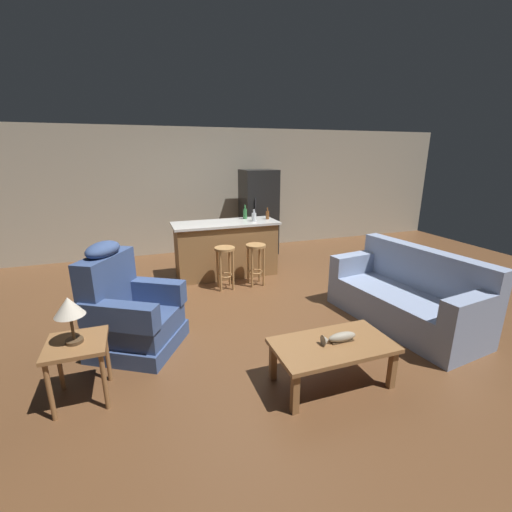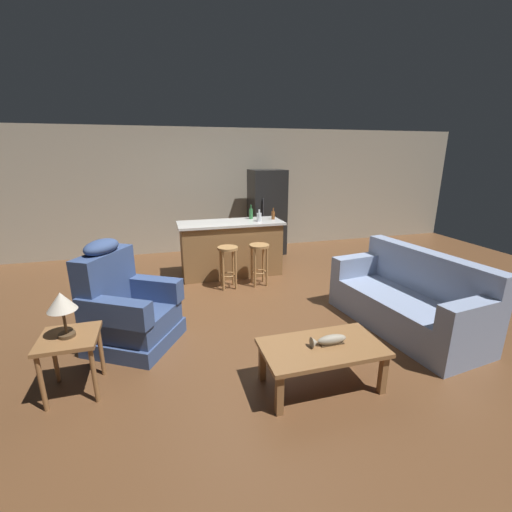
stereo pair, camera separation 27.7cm
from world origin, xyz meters
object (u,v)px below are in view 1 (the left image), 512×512
object	(u,v)px
bottle_short_amber	(254,217)
table_lamp	(69,309)
couch	(407,297)
coffee_table	(333,349)
bar_stool_left	(225,260)
refrigerator	(259,212)
fish_figurine	(339,338)
recliner_near_lamp	(129,312)
bottle_tall_green	(245,214)
bottle_wine_dark	(267,215)
end_table	(78,352)
kitchen_island	(226,249)
bar_stool_right	(256,257)

from	to	relation	value
bottle_short_amber	table_lamp	bearing A→B (deg)	-133.56
couch	table_lamp	world-z (taller)	table_lamp
coffee_table	bar_stool_left	distance (m)	2.65
refrigerator	bottle_short_amber	bearing A→B (deg)	-113.14
coffee_table	couch	distance (m)	1.72
fish_figurine	recliner_near_lamp	xyz separation A→B (m)	(-1.82, 1.28, -0.04)
fish_figurine	bottle_tall_green	size ratio (longest dim) A/B	1.34
bar_stool_left	recliner_near_lamp	bearing A→B (deg)	-136.70
bottle_tall_green	bottle_wine_dark	bearing A→B (deg)	-22.97
recliner_near_lamp	end_table	distance (m)	0.86
end_table	table_lamp	xyz separation A→B (m)	(-0.01, -0.00, 0.41)
fish_figurine	kitchen_island	bearing A→B (deg)	93.75
refrigerator	recliner_near_lamp	bearing A→B (deg)	-129.82
recliner_near_lamp	bottle_wine_dark	xyz separation A→B (m)	(2.39, 1.99, 0.61)
bottle_wine_dark	end_table	bearing A→B (deg)	-135.49
recliner_near_lamp	refrigerator	xyz separation A→B (m)	(2.64, 3.17, 0.46)
couch	kitchen_island	size ratio (longest dim) A/B	1.11
fish_figurine	bottle_wine_dark	world-z (taller)	bottle_wine_dark
couch	bottle_tall_green	size ratio (longest dim) A/B	7.83
coffee_table	bar_stool_left	world-z (taller)	bar_stool_left
recliner_near_lamp	bottle_short_amber	xyz separation A→B (m)	(2.09, 1.88, 0.61)
bottle_short_amber	bottle_wine_dark	size ratio (longest dim) A/B	1.00
bottle_wine_dark	table_lamp	bearing A→B (deg)	-135.56
couch	recliner_near_lamp	xyz separation A→B (m)	(-3.30, 0.53, 0.08)
coffee_table	bottle_short_amber	distance (m)	3.26
table_lamp	bar_stool_left	distance (m)	2.81
table_lamp	bar_stool_right	world-z (taller)	table_lamp
end_table	fish_figurine	bearing A→B (deg)	-13.46
fish_figurine	bottle_short_amber	distance (m)	3.23
bar_stool_right	bottle_short_amber	world-z (taller)	bottle_short_amber
couch	end_table	xyz separation A→B (m)	(-3.70, -0.22, 0.12)
couch	recliner_near_lamp	distance (m)	3.34
couch	bottle_wine_dark	xyz separation A→B (m)	(-0.91, 2.52, 0.69)
recliner_near_lamp	refrigerator	distance (m)	4.15
bar_stool_left	bar_stool_right	distance (m)	0.51
end_table	bar_stool_right	bearing A→B (deg)	41.77
coffee_table	table_lamp	size ratio (longest dim) A/B	2.68
table_lamp	refrigerator	distance (m)	4.97
bottle_tall_green	bottle_wine_dark	distance (m)	0.40
coffee_table	end_table	world-z (taller)	end_table
table_lamp	bar_stool_left	bearing A→B (deg)	48.74
bottle_wine_dark	bottle_short_amber	bearing A→B (deg)	-159.57
bottle_short_amber	bottle_wine_dark	distance (m)	0.31
couch	bottle_wine_dark	bearing A→B (deg)	-77.39
recliner_near_lamp	table_lamp	world-z (taller)	recliner_near_lamp
coffee_table	couch	size ratio (longest dim) A/B	0.55
couch	bar_stool_left	distance (m)	2.65
kitchen_island	end_table	bearing A→B (deg)	-126.44
fish_figurine	bottle_short_amber	bearing A→B (deg)	85.01
kitchen_island	bottle_short_amber	world-z (taller)	bottle_short_amber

